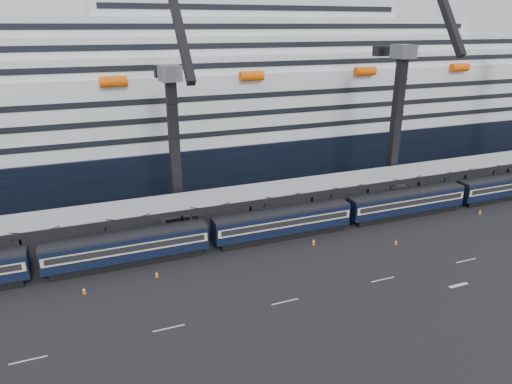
# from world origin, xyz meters

# --- Properties ---
(ground) EXTENTS (260.00, 260.00, 0.00)m
(ground) POSITION_xyz_m (0.00, 0.00, 0.00)
(ground) COLOR black
(ground) RESTS_ON ground
(lane_markings) EXTENTS (111.00, 4.27, 0.02)m
(lane_markings) POSITION_xyz_m (8.15, -5.23, 0.01)
(lane_markings) COLOR beige
(lane_markings) RESTS_ON ground
(train) EXTENTS (133.05, 3.00, 4.05)m
(train) POSITION_xyz_m (-4.65, 10.00, 2.20)
(train) COLOR black
(train) RESTS_ON ground
(canopy) EXTENTS (130.00, 6.25, 5.53)m
(canopy) POSITION_xyz_m (0.00, 14.00, 5.25)
(canopy) COLOR #989BA0
(canopy) RESTS_ON ground
(cruise_ship) EXTENTS (214.09, 28.84, 34.00)m
(cruise_ship) POSITION_xyz_m (-1.08, 45.99, 12.34)
(cruise_ship) COLOR black
(cruise_ship) RESTS_ON ground
(crane_dark_near) EXTENTS (4.50, 17.75, 35.08)m
(crane_dark_near) POSITION_xyz_m (-20.00, 18.59, 11.93)
(crane_dark_near) COLOR #505358
(crane_dark_near) RESTS_ON ground
(crane_dark_mid) EXTENTS (4.50, 18.24, 39.64)m
(crane_dark_mid) POSITION_xyz_m (15.00, 17.59, 13.36)
(crane_dark_mid) COLOR #505358
(crane_dark_mid) RESTS_ON ground
(traffic_cone_a) EXTENTS (0.39, 0.39, 0.78)m
(traffic_cone_a) POSITION_xyz_m (-33.21, 5.14, 0.38)
(traffic_cone_a) COLOR #FF5A08
(traffic_cone_a) RESTS_ON ground
(traffic_cone_b) EXTENTS (0.38, 0.38, 0.76)m
(traffic_cone_b) POSITION_xyz_m (-25.45, 5.75, 0.37)
(traffic_cone_b) COLOR #FF5A08
(traffic_cone_b) RESTS_ON ground
(traffic_cone_c) EXTENTS (0.44, 0.44, 0.87)m
(traffic_cone_c) POSITION_xyz_m (-5.15, 6.49, 0.43)
(traffic_cone_c) COLOR #FF5A08
(traffic_cone_c) RESTS_ON ground
(traffic_cone_d) EXTENTS (0.36, 0.36, 0.71)m
(traffic_cone_d) POSITION_xyz_m (4.81, 2.64, 0.35)
(traffic_cone_d) COLOR #FF5A08
(traffic_cone_d) RESTS_ON ground
(traffic_cone_e) EXTENTS (0.40, 0.40, 0.80)m
(traffic_cone_e) POSITION_xyz_m (22.90, 6.38, 0.39)
(traffic_cone_e) COLOR #FF5A08
(traffic_cone_e) RESTS_ON ground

